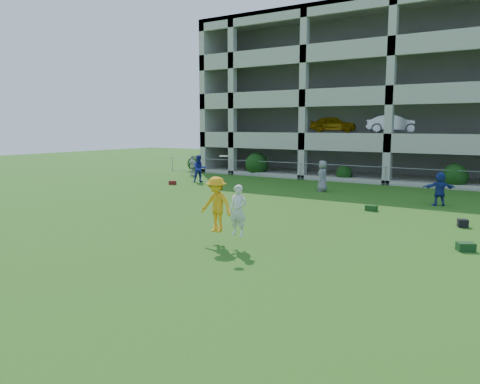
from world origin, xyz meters
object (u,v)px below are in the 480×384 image
Objects in this scene: bystander_c at (322,176)px; bystander_d at (440,189)px; bystander_a at (200,169)px; bystander_b at (192,166)px; parking_garage at (420,97)px; crate_d at (463,223)px; frisbee_contest at (221,206)px.

bystander_c reaches higher than bystander_d.
bystander_b is (-2.98, 2.94, -0.15)m from bystander_a.
bystander_a is 18.48m from parking_garage.
crate_d is at bearing -23.32° from bystander_b.
frisbee_contest is at bearing -101.70° from bystander_a.
parking_garage reaches higher than bystander_b.
bystander_a is 5.27× the size of crate_d.
bystander_c is at bearing -41.95° from bystander_d.
bystander_d is at bearing 109.81° from crate_d.
crate_d is at bearing -72.99° from parking_garage.
bystander_d is (18.32, -4.09, 0.04)m from bystander_b.
bystander_a is at bearing 130.13° from frisbee_contest.
bystander_c is (8.70, 0.40, -0.02)m from bystander_a.
crate_d is (17.01, -5.79, -0.77)m from bystander_a.
crate_d is (8.31, -6.19, -0.75)m from bystander_c.
frisbee_contest is at bearing -48.55° from bystander_b.
parking_garage is at bearing 107.01° from crate_d.
frisbee_contest is (-4.51, -11.70, 0.45)m from bystander_d.
frisbee_contest is 0.08× the size of parking_garage.
parking_garage reaches higher than bystander_c.
bystander_c is 13.42m from frisbee_contest.
crate_d is at bearing 80.97° from bystander_d.
bystander_c is at bearing -12.00° from bystander_b.
parking_garage is (2.26, 13.58, 5.11)m from bystander_c.
bystander_d is 16.58m from parking_garage.
bystander_b reaches higher than crate_d.
bystander_b is 0.86× the size of bystander_c.
bystander_b is at bearing 156.41° from crate_d.
bystander_a is at bearing -33.13° from bystander_d.
bystander_a reaches higher than bystander_d.
bystander_c is at bearing -49.22° from bystander_a.
crate_d is 0.14× the size of frisbee_contest.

